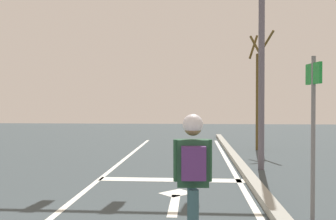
# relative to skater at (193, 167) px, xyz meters

# --- Properties ---
(lane_line_center) EXTENTS (0.12, 20.00, 0.01)m
(lane_line_center) POSITION_rel_skater_xyz_m (-2.14, 3.24, -1.03)
(lane_line_center) COLOR silver
(lane_line_center) RESTS_ON ground
(lane_line_curbside) EXTENTS (0.12, 20.00, 0.01)m
(lane_line_curbside) POSITION_rel_skater_xyz_m (1.01, 3.24, -1.03)
(lane_line_curbside) COLOR silver
(lane_line_curbside) RESTS_ON ground
(stop_bar) EXTENTS (3.30, 0.40, 0.01)m
(stop_bar) POSITION_rel_skater_xyz_m (-0.49, 4.30, -1.03)
(stop_bar) COLOR silver
(stop_bar) RESTS_ON ground
(lane_arrow_stem) EXTENTS (0.16, 1.40, 0.01)m
(lane_arrow_stem) POSITION_rel_skater_xyz_m (-0.33, 2.22, -1.03)
(lane_arrow_stem) COLOR silver
(lane_arrow_stem) RESTS_ON ground
(lane_arrow_head) EXTENTS (0.71, 0.71, 0.01)m
(lane_arrow_head) POSITION_rel_skater_xyz_m (-0.33, 3.07, -1.03)
(lane_arrow_head) COLOR silver
(lane_arrow_head) RESTS_ON ground
(curb_strip) EXTENTS (0.24, 24.00, 0.14)m
(curb_strip) POSITION_rel_skater_xyz_m (1.26, 3.24, -0.97)
(curb_strip) COLOR #98998F
(curb_strip) RESTS_ON ground
(skater) EXTENTS (0.43, 0.59, 1.53)m
(skater) POSITION_rel_skater_xyz_m (0.00, 0.00, 0.00)
(skater) COLOR #31535C
(skater) RESTS_ON skateboard
(traffic_signal_mast) EXTENTS (5.20, 0.34, 5.70)m
(traffic_signal_mast) POSITION_rel_skater_xyz_m (0.27, 5.80, 3.16)
(traffic_signal_mast) COLOR slate
(traffic_signal_mast) RESTS_ON ground
(street_sign_post) EXTENTS (0.10, 0.44, 2.41)m
(street_sign_post) POSITION_rel_skater_xyz_m (1.70, 1.34, 0.53)
(street_sign_post) COLOR slate
(street_sign_post) RESTS_ON ground
(roadside_tree) EXTENTS (0.93, 0.98, 4.42)m
(roadside_tree) POSITION_rel_skater_xyz_m (2.42, 9.94, 0.95)
(roadside_tree) COLOR brown
(roadside_tree) RESTS_ON ground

